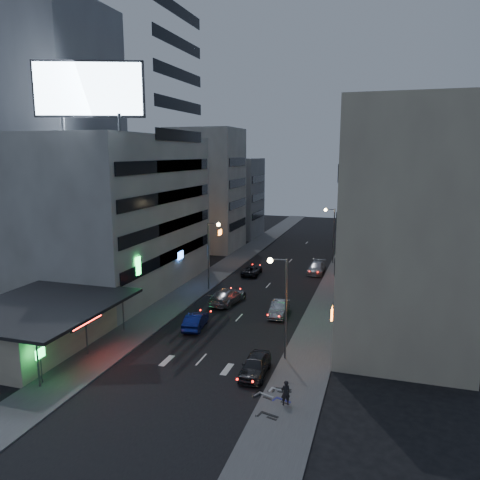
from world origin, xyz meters
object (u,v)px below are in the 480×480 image
at_px(parked_car_left, 252,270).
at_px(scooter_black_a, 280,409).
at_px(scooter_black_b, 292,382).
at_px(parked_car_right_far, 316,268).
at_px(parked_car_right_near, 255,365).
at_px(parked_car_right_mid, 279,309).
at_px(road_car_blue, 196,321).
at_px(scooter_silver_a, 275,389).
at_px(scooter_blue, 292,395).
at_px(road_car_silver, 227,296).
at_px(scooter_silver_b, 288,383).
at_px(person, 286,393).

relative_size(parked_car_left, scooter_black_a, 2.52).
bearing_deg(scooter_black_b, parked_car_right_far, 2.29).
relative_size(parked_car_right_near, parked_car_right_mid, 1.00).
distance_m(parked_car_right_far, scooter_black_b, 32.59).
distance_m(road_car_blue, scooter_black_a, 16.45).
bearing_deg(parked_car_left, scooter_black_a, 106.06).
xyz_separation_m(scooter_silver_a, scooter_blue, (1.20, -0.26, -0.04)).
xyz_separation_m(road_car_silver, scooter_black_a, (10.26, -20.26, -0.15)).
bearing_deg(scooter_silver_b, parked_car_right_mid, 23.38).
bearing_deg(parked_car_right_far, parked_car_right_near, -90.19).
height_order(parked_car_right_mid, scooter_black_b, parked_car_right_mid).
relative_size(parked_car_left, parked_car_right_far, 0.91).
xyz_separation_m(parked_car_left, scooter_black_b, (11.11, -29.05, 0.04)).
bearing_deg(person, scooter_silver_a, -68.14).
xyz_separation_m(parked_car_right_near, road_car_silver, (-7.30, 15.14, 0.08)).
height_order(parked_car_right_near, scooter_black_a, parked_car_right_near).
height_order(parked_car_left, parked_car_right_far, parked_car_right_far).
xyz_separation_m(road_car_blue, scooter_black_a, (10.73, -12.47, -0.04)).
relative_size(scooter_black_a, scooter_silver_b, 1.03).
xyz_separation_m(parked_car_right_far, scooter_silver_b, (2.78, -32.73, -0.08)).
bearing_deg(scooter_black_a, scooter_blue, 4.58).
xyz_separation_m(parked_car_right_near, scooter_silver_a, (2.15, -2.92, -0.07)).
xyz_separation_m(parked_car_right_mid, scooter_black_a, (4.08, -18.12, -0.04)).
bearing_deg(road_car_silver, person, 127.82).
height_order(road_car_silver, scooter_silver_a, road_car_silver).
relative_size(parked_car_left, scooter_silver_a, 2.53).
relative_size(scooter_black_a, scooter_silver_a, 1.00).
height_order(parked_car_left, scooter_silver_b, parked_car_left).
height_order(road_car_blue, scooter_silver_a, road_car_blue).
relative_size(parked_car_right_near, scooter_silver_a, 2.41).
xyz_separation_m(scooter_black_b, scooter_silver_b, (-0.21, -0.28, -0.02)).
bearing_deg(parked_car_right_near, parked_car_right_mid, 93.13).
relative_size(road_car_blue, scooter_black_b, 2.38).
xyz_separation_m(road_car_silver, scooter_silver_b, (10.13, -16.93, -0.16)).
height_order(parked_car_right_near, scooter_silver_a, parked_car_right_near).
height_order(parked_car_left, person, person).
distance_m(parked_car_right_near, scooter_blue, 4.61).
distance_m(parked_car_right_mid, scooter_silver_b, 15.31).
bearing_deg(scooter_blue, road_car_blue, 66.46).
relative_size(parked_car_right_mid, road_car_silver, 0.77).
relative_size(parked_car_left, road_car_silver, 0.81).
distance_m(road_car_blue, person, 15.37).
distance_m(scooter_silver_a, scooter_blue, 1.23).
relative_size(parked_car_right_far, road_car_silver, 0.89).
bearing_deg(scooter_silver_b, road_car_silver, 39.33).
height_order(road_car_blue, scooter_silver_b, road_car_blue).
distance_m(parked_car_right_near, scooter_black_a, 5.92).
distance_m(parked_car_right_mid, scooter_blue, 16.78).
bearing_deg(scooter_black_b, scooter_black_a, 175.82).
bearing_deg(parked_car_left, scooter_black_b, 108.32).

